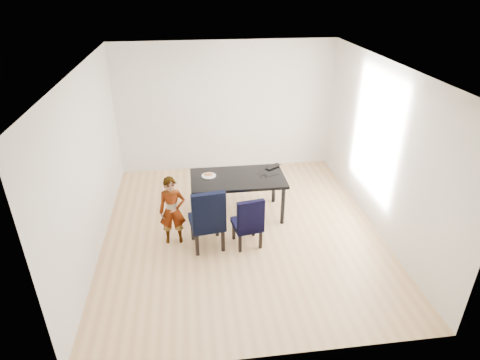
{
  "coord_description": "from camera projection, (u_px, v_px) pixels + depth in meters",
  "views": [
    {
      "loc": [
        -0.74,
        -5.52,
        3.86
      ],
      "look_at": [
        0.0,
        0.2,
        0.85
      ],
      "focal_mm": 30.0,
      "sensor_mm": 36.0,
      "label": 1
    }
  ],
  "objects": [
    {
      "name": "sandwich",
      "position": [
        208.0,
        174.0,
        6.82
      ],
      "size": [
        0.16,
        0.1,
        0.06
      ],
      "primitive_type": "ellipsoid",
      "rotation": [
        0.0,
        0.0,
        0.17
      ],
      "color": "#BA7642",
      "rests_on": "plate"
    },
    {
      "name": "wall_back",
      "position": [
        226.0,
        108.0,
        8.31
      ],
      "size": [
        4.5,
        0.01,
        2.7
      ],
      "primitive_type": "cube",
      "color": "silver",
      "rests_on": "ground"
    },
    {
      "name": "wall_left",
      "position": [
        89.0,
        165.0,
        5.85
      ],
      "size": [
        0.01,
        5.0,
        2.7
      ],
      "primitive_type": "cube",
      "color": "white",
      "rests_on": "ground"
    },
    {
      "name": "floor",
      "position": [
        242.0,
        231.0,
        6.73
      ],
      "size": [
        4.5,
        5.0,
        0.01
      ],
      "primitive_type": "cube",
      "color": "tan",
      "rests_on": "ground"
    },
    {
      "name": "dining_table",
      "position": [
        238.0,
        196.0,
        6.99
      ],
      "size": [
        1.6,
        0.9,
        0.75
      ],
      "primitive_type": "cube",
      "color": "black",
      "rests_on": "floor"
    },
    {
      "name": "laptop",
      "position": [
        271.0,
        166.0,
        7.2
      ],
      "size": [
        0.37,
        0.34,
        0.02
      ],
      "primitive_type": "imported",
      "rotation": [
        0.0,
        0.0,
        3.71
      ],
      "color": "black",
      "rests_on": "dining_table"
    },
    {
      "name": "wall_right",
      "position": [
        382.0,
        150.0,
        6.36
      ],
      "size": [
        0.01,
        5.0,
        2.7
      ],
      "primitive_type": "cube",
      "color": "white",
      "rests_on": "ground"
    },
    {
      "name": "child",
      "position": [
        172.0,
        211.0,
        6.21
      ],
      "size": [
        0.42,
        0.28,
        1.13
      ],
      "primitive_type": "imported",
      "rotation": [
        0.0,
        0.0,
        0.01
      ],
      "color": "orange",
      "rests_on": "floor"
    },
    {
      "name": "chair_right",
      "position": [
        247.0,
        220.0,
        6.2
      ],
      "size": [
        0.49,
        0.5,
        0.88
      ],
      "primitive_type": "cube",
      "rotation": [
        0.0,
        0.0,
        0.17
      ],
      "color": "black",
      "rests_on": "floor"
    },
    {
      "name": "plate",
      "position": [
        209.0,
        176.0,
        6.85
      ],
      "size": [
        0.25,
        0.25,
        0.01
      ],
      "primitive_type": "cylinder",
      "rotation": [
        0.0,
        0.0,
        -0.03
      ],
      "color": "white",
      "rests_on": "dining_table"
    },
    {
      "name": "chair_left",
      "position": [
        207.0,
        217.0,
        6.13
      ],
      "size": [
        0.57,
        0.59,
        1.05
      ],
      "primitive_type": "cube",
      "rotation": [
        0.0,
        0.0,
        0.14
      ],
      "color": "black",
      "rests_on": "floor"
    },
    {
      "name": "cable_tangle",
      "position": [
        264.0,
        176.0,
        6.84
      ],
      "size": [
        0.14,
        0.14,
        0.01
      ],
      "primitive_type": "torus",
      "rotation": [
        0.0,
        0.0,
        -0.04
      ],
      "color": "black",
      "rests_on": "dining_table"
    },
    {
      "name": "ceiling",
      "position": [
        242.0,
        67.0,
        5.48
      ],
      "size": [
        4.5,
        5.0,
        0.01
      ],
      "primitive_type": "cube",
      "color": "white",
      "rests_on": "wall_back"
    },
    {
      "name": "wall_front",
      "position": [
        275.0,
        262.0,
        3.9
      ],
      "size": [
        4.5,
        0.01,
        2.7
      ],
      "primitive_type": "cube",
      "color": "silver",
      "rests_on": "ground"
    }
  ]
}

